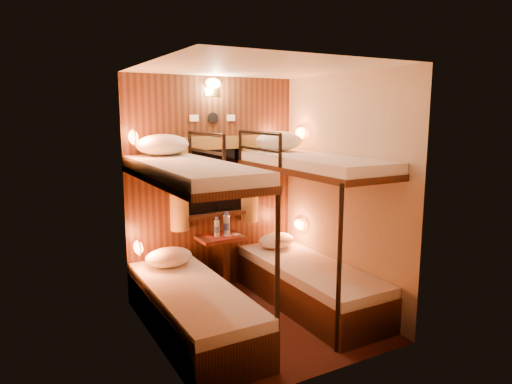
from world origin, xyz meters
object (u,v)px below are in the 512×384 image
table (221,256)px  bunk_right (309,254)px  bunk_left (192,275)px  bottle_right (226,225)px  bottle_left (217,228)px

table → bunk_right: bearing=-50.3°
bunk_right → table: size_ratio=2.90×
bunk_left → bunk_right: 1.30m
bunk_left → bottle_right: (0.73, 0.80, 0.21)m
bottle_left → bunk_left: bearing=-127.6°
bunk_right → bottle_right: bunk_right is taller
bunk_right → bottle_left: size_ratio=8.52×
bunk_right → table: 1.02m
bottle_left → table: bearing=2.9°
bottle_right → bunk_right: bearing=-54.4°
bunk_left → table: 1.02m
bunk_left → bottle_right: size_ratio=7.11×
bunk_right → bottle_left: (-0.70, 0.78, 0.19)m
table → bunk_left: bearing=-129.7°
bunk_left → table: bunk_left is taller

